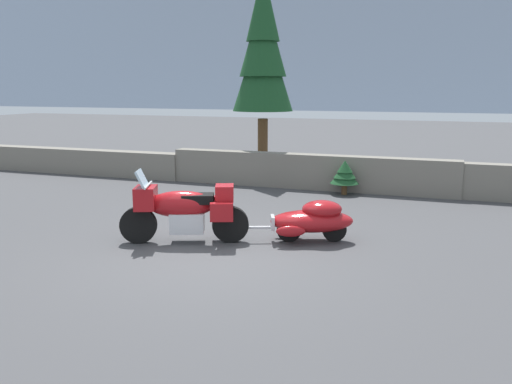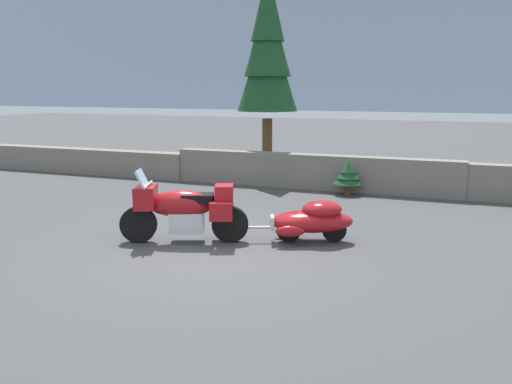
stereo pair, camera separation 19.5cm
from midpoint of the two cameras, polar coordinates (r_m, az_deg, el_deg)
The scene contains 7 objects.
ground_plane at distance 9.09m, azimuth -5.38°, elevation -6.61°, with size 80.00×80.00×0.00m, color #424244.
stone_guard_wall at distance 14.90m, azimuth 4.70°, elevation 2.10°, with size 24.00×0.55×0.95m.
distant_ridgeline at distance 104.42m, azimuth 18.52°, elevation 13.36°, with size 240.00×80.00×16.00m, color #99A8BF.
touring_motorcycle at distance 9.66m, azimuth -8.27°, elevation -1.80°, with size 2.20×1.24×1.33m.
car_shaped_trailer at distance 9.72m, azimuth 5.45°, elevation -2.92°, with size 2.18×1.21×0.76m.
pine_tree_tall at distance 16.74m, azimuth 0.40°, elevation 15.07°, with size 1.85×1.85×6.27m.
pine_sapling_near at distance 14.11m, azimuth 9.04°, elevation 1.99°, with size 0.75×0.75×0.90m.
Camera 1 is at (3.67, -7.84, 2.75)m, focal length 37.56 mm.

